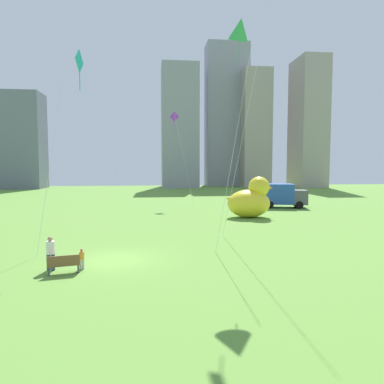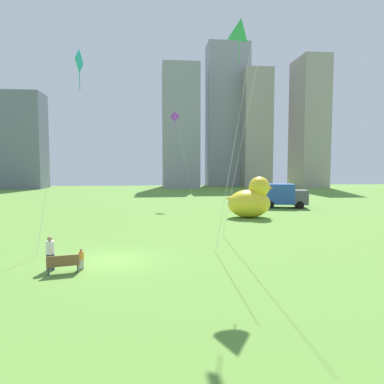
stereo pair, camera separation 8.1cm
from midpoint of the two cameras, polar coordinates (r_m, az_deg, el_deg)
ground_plane at (r=19.50m, az=-12.46°, el=-10.77°), size 140.00×140.00×0.00m
park_bench at (r=17.65m, az=-20.33°, el=-10.98°), size 1.51×0.76×0.90m
person_adult at (r=18.36m, az=-22.19°, el=-9.01°), size 0.41×0.41×1.65m
person_child at (r=18.11m, az=-17.66°, el=-10.20°), size 0.25×0.25×1.02m
giant_inflatable_duck at (r=34.43m, az=9.44°, el=-1.31°), size 4.80×3.08×3.98m
box_truck at (r=43.24m, az=14.31°, el=-0.58°), size 5.92×3.52×2.85m
city_skyline at (r=83.82m, az=1.78°, el=10.57°), size 75.02×15.71×34.49m
kite_green at (r=20.52m, az=7.65°, el=24.73°), size 2.09×1.88×12.96m
kite_purple at (r=45.34m, az=-2.81°, el=11.55°), size 3.03×2.72×11.90m
kite_teal at (r=22.44m, az=-18.36°, el=18.38°), size 2.40×3.70×11.72m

